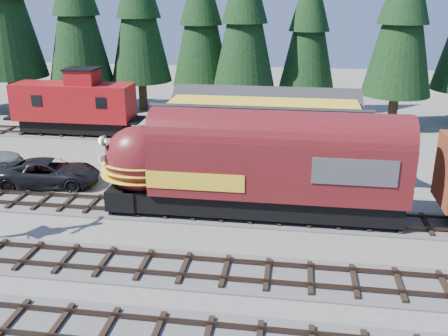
# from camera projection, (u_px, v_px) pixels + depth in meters

# --- Properties ---
(ground) EXTENTS (120.00, 120.00, 0.00)m
(ground) POSITION_uv_depth(u_px,v_px,m) (244.00, 252.00, 23.14)
(ground) COLOR #6B665B
(ground) RESTS_ON ground
(track_siding) EXTENTS (68.00, 3.20, 0.33)m
(track_siding) POSITION_uv_depth(u_px,v_px,m) (447.00, 227.00, 25.48)
(track_siding) COLOR #4C4947
(track_siding) RESTS_ON ground
(track_spur) EXTENTS (32.00, 3.20, 0.33)m
(track_spur) POSITION_uv_depth(u_px,v_px,m) (147.00, 137.00, 41.27)
(track_spur) COLOR #4C4947
(track_spur) RESTS_ON ground
(depot) EXTENTS (12.80, 7.00, 5.30)m
(depot) POSITION_uv_depth(u_px,v_px,m) (262.00, 131.00, 31.94)
(depot) COLOR yellow
(depot) RESTS_ON ground
(conifer_backdrop) EXTENTS (79.27, 22.33, 17.17)m
(conifer_backdrop) POSITION_uv_depth(u_px,v_px,m) (328.00, 9.00, 41.99)
(conifer_backdrop) COLOR black
(conifer_backdrop) RESTS_ON ground
(locomotive) EXTENTS (16.15, 3.21, 4.39)m
(locomotive) POSITION_uv_depth(u_px,v_px,m) (244.00, 171.00, 26.07)
(locomotive) COLOR black
(locomotive) RESTS_ON ground
(caboose) EXTENTS (9.88, 2.87, 5.14)m
(caboose) POSITION_uv_depth(u_px,v_px,m) (75.00, 105.00, 41.27)
(caboose) COLOR black
(caboose) RESTS_ON ground
(pickup_truck_a) EXTENTS (6.42, 3.64, 1.69)m
(pickup_truck_a) POSITION_uv_depth(u_px,v_px,m) (49.00, 173.00, 30.74)
(pickup_truck_a) COLOR black
(pickup_truck_a) RESTS_ON ground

